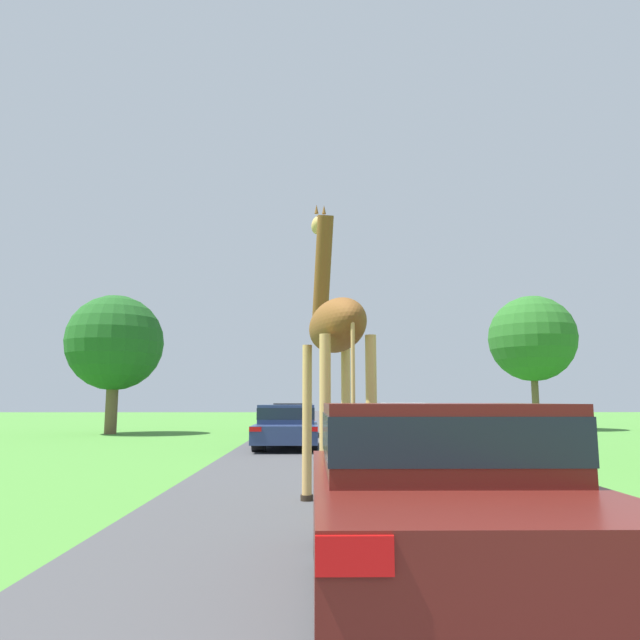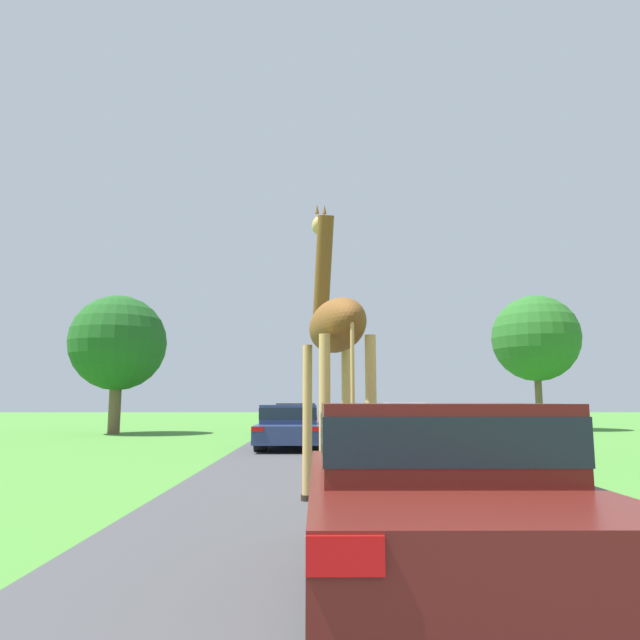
% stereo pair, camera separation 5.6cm
% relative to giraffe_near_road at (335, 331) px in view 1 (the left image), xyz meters
% --- Properties ---
extents(road, '(7.39, 120.00, 0.00)m').
position_rel_giraffe_near_road_xyz_m(road, '(0.92, 21.57, -2.50)').
color(road, '#424244').
rests_on(road, ground).
extents(giraffe_near_road, '(1.07, 2.86, 4.86)m').
position_rel_giraffe_near_road_xyz_m(giraffe_near_road, '(0.00, 0.00, 0.00)').
color(giraffe_near_road, tan).
rests_on(giraffe_near_road, ground).
extents(car_lead_maroon, '(1.85, 3.99, 1.47)m').
position_rel_giraffe_near_road_xyz_m(car_lead_maroon, '(0.62, -3.82, -1.73)').
color(car_lead_maroon, '#561914').
rests_on(car_lead_maroon, ground).
extents(car_queue_right, '(1.84, 4.67, 1.40)m').
position_rel_giraffe_near_road_xyz_m(car_queue_right, '(2.31, 5.49, -1.76)').
color(car_queue_right, silver).
rests_on(car_queue_right, ground).
extents(car_queue_left, '(1.77, 4.12, 1.44)m').
position_rel_giraffe_near_road_xyz_m(car_queue_left, '(3.19, 13.68, -1.73)').
color(car_queue_left, silver).
rests_on(car_queue_left, ground).
extents(car_far_ahead, '(1.87, 4.08, 1.40)m').
position_rel_giraffe_near_road_xyz_m(car_far_ahead, '(-1.18, 17.44, -1.76)').
color(car_far_ahead, black).
rests_on(car_far_ahead, ground).
extents(car_verge_right, '(1.95, 4.47, 1.37)m').
position_rel_giraffe_near_road_xyz_m(car_verge_right, '(-1.15, 10.34, -1.78)').
color(car_verge_right, navy).
rests_on(car_verge_right, ground).
extents(tree_centre_back, '(4.46, 4.46, 6.45)m').
position_rel_giraffe_near_road_xyz_m(tree_centre_back, '(-9.62, 18.40, 1.69)').
color(tree_centre_back, brown).
rests_on(tree_centre_back, ground).
extents(tree_right_cluster, '(4.61, 4.61, 7.16)m').
position_rel_giraffe_near_road_xyz_m(tree_right_cluster, '(11.53, 22.08, 2.33)').
color(tree_right_cluster, brown).
rests_on(tree_right_cluster, ground).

